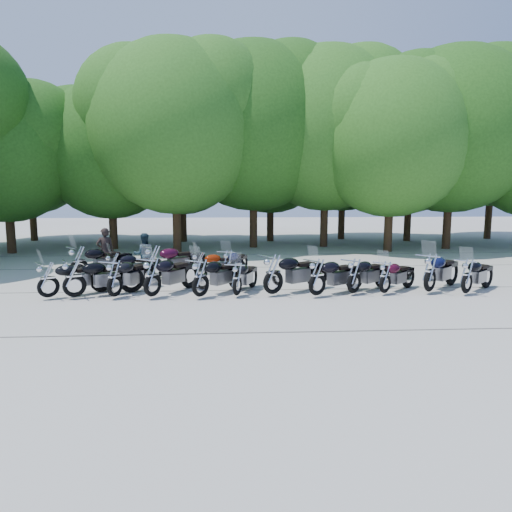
{
  "coord_description": "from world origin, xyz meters",
  "views": [
    {
      "loc": [
        -0.84,
        -12.77,
        3.08
      ],
      "look_at": [
        0.0,
        1.5,
        1.1
      ],
      "focal_mm": 32.0,
      "sensor_mm": 36.0,
      "label": 1
    }
  ],
  "objects": [
    {
      "name": "motorcycle_1",
      "position": [
        -5.36,
        0.57,
        0.66
      ],
      "size": [
        2.4,
        1.72,
        1.32
      ],
      "primitive_type": null,
      "rotation": [
        0.0,
        0.0,
        2.06
      ],
      "color": "black",
      "rests_on": "ground"
    },
    {
      "name": "motorcycle_10",
      "position": [
        5.3,
        0.65,
        0.7
      ],
      "size": [
        2.31,
        2.24,
        1.4
      ],
      "primitive_type": null,
      "rotation": [
        0.0,
        0.0,
        2.33
      ],
      "color": "black",
      "rests_on": "ground"
    },
    {
      "name": "motorcycle_5",
      "position": [
        -0.62,
        0.52,
        0.58
      ],
      "size": [
        1.32,
        2.15,
        1.17
      ],
      "primitive_type": null,
      "rotation": [
        0.0,
        0.0,
        2.78
      ],
      "color": "black",
      "rests_on": "ground"
    },
    {
      "name": "motorcycle_16",
      "position": [
        -0.9,
        3.31,
        0.6
      ],
      "size": [
        1.41,
        2.2,
        1.19
      ],
      "primitive_type": null,
      "rotation": [
        0.0,
        0.0,
        2.75
      ],
      "color": "black",
      "rests_on": "ground"
    },
    {
      "name": "tree_12",
      "position": [
        1.8,
        16.47,
        5.72
      ],
      "size": [
        7.88,
        7.88,
        9.67
      ],
      "color": "#3A2614",
      "rests_on": "ground"
    },
    {
      "name": "tree_4",
      "position": [
        0.54,
        13.09,
        6.64
      ],
      "size": [
        9.13,
        9.13,
        11.2
      ],
      "color": "#3A2614",
      "rests_on": "ground"
    },
    {
      "name": "tree_9",
      "position": [
        -13.53,
        17.59,
        5.52
      ],
      "size": [
        7.59,
        7.59,
        9.32
      ],
      "color": "#3A2614",
      "rests_on": "ground"
    },
    {
      "name": "tree_11",
      "position": [
        -3.76,
        16.43,
        5.49
      ],
      "size": [
        7.56,
        7.56,
        9.28
      ],
      "color": "#3A2614",
      "rests_on": "ground"
    },
    {
      "name": "tree_1",
      "position": [
        -12.04,
        11.24,
        5.06
      ],
      "size": [
        6.97,
        6.97,
        8.55
      ],
      "color": "#3A2614",
      "rests_on": "ground"
    },
    {
      "name": "tree_6",
      "position": [
        7.55,
        10.82,
        5.81
      ],
      "size": [
        8.0,
        8.0,
        9.82
      ],
      "color": "#3A2614",
      "rests_on": "ground"
    },
    {
      "name": "motorcycle_8",
      "position": [
        2.93,
        0.61,
        0.63
      ],
      "size": [
        2.13,
        1.97,
        1.26
      ],
      "primitive_type": null,
      "rotation": [
        0.0,
        0.0,
        2.28
      ],
      "color": "black",
      "rests_on": "ground"
    },
    {
      "name": "motorcycle_11",
      "position": [
        6.33,
        0.38,
        0.63
      ],
      "size": [
        2.13,
        1.95,
        1.25
      ],
      "primitive_type": null,
      "rotation": [
        0.0,
        0.0,
        2.27
      ],
      "color": "black",
      "rests_on": "ground"
    },
    {
      "name": "rider_0",
      "position": [
        -5.57,
        4.78,
        0.89
      ],
      "size": [
        0.75,
        0.62,
        1.77
      ],
      "primitive_type": "imported",
      "rotation": [
        0.0,
        0.0,
        3.5
      ],
      "color": "black",
      "rests_on": "ground"
    },
    {
      "name": "tree_10",
      "position": [
        -8.29,
        16.97,
        5.66
      ],
      "size": [
        7.78,
        7.78,
        9.55
      ],
      "color": "#3A2614",
      "rests_on": "ground"
    },
    {
      "name": "motorcycle_6",
      "position": [
        0.46,
        0.59,
        0.71
      ],
      "size": [
        2.54,
        2.02,
        1.43
      ],
      "primitive_type": null,
      "rotation": [
        0.0,
        0.0,
        2.15
      ],
      "color": "black",
      "rests_on": "ground"
    },
    {
      "name": "motorcycle_13",
      "position": [
        -4.83,
        3.08,
        0.58
      ],
      "size": [
        2.11,
        1.51,
        1.16
      ],
      "primitive_type": null,
      "rotation": [
        0.0,
        0.0,
        2.05
      ],
      "color": "black",
      "rests_on": "ground"
    },
    {
      "name": "motorcycle_14",
      "position": [
        -3.49,
        3.29,
        0.71
      ],
      "size": [
        2.47,
        2.1,
        1.42
      ],
      "primitive_type": null,
      "rotation": [
        0.0,
        0.0,
        2.21
      ],
      "color": "#35071F",
      "rests_on": "ground"
    },
    {
      "name": "motorcycle_9",
      "position": [
        3.87,
        0.57,
        0.58
      ],
      "size": [
        1.96,
        1.83,
        1.17
      ],
      "primitive_type": null,
      "rotation": [
        0.0,
        0.0,
        2.29
      ],
      "color": "#320617",
      "rests_on": "ground"
    },
    {
      "name": "tree_13",
      "position": [
        6.69,
        17.47,
        6.04
      ],
      "size": [
        8.31,
        8.31,
        10.2
      ],
      "color": "#3A2614",
      "rests_on": "ground"
    },
    {
      "name": "tree_5",
      "position": [
        4.61,
        13.2,
        6.57
      ],
      "size": [
        9.04,
        9.04,
        11.1
      ],
      "color": "#3A2614",
      "rests_on": "ground"
    },
    {
      "name": "motorcycle_3",
      "position": [
        -3.1,
        0.48,
        0.69
      ],
      "size": [
        1.95,
        2.43,
        1.37
      ],
      "primitive_type": null,
      "rotation": [
        0.0,
        0.0,
        2.56
      ],
      "color": "black",
      "rests_on": "ground"
    },
    {
      "name": "motorcycle_0",
      "position": [
        -6.1,
        0.56,
        0.62
      ],
      "size": [
        2.16,
        1.85,
        1.24
      ],
      "primitive_type": null,
      "rotation": [
        0.0,
        0.0,
        2.21
      ],
      "color": "black",
      "rests_on": "ground"
    },
    {
      "name": "motorcycle_12",
      "position": [
        -6.11,
        3.34,
        0.7
      ],
      "size": [
        2.35,
        2.23,
        1.4
      ],
      "primitive_type": null,
      "rotation": [
        0.0,
        0.0,
        2.3
      ],
      "color": "black",
      "rests_on": "ground"
    },
    {
      "name": "tree_14",
      "position": [
        10.68,
        16.09,
        5.83
      ],
      "size": [
        8.02,
        8.02,
        9.84
      ],
      "color": "#3A2614",
      "rests_on": "ground"
    },
    {
      "name": "tree_3",
      "position": [
        -3.57,
        11.24,
        6.32
      ],
      "size": [
        8.7,
        8.7,
        10.67
      ],
      "color": "#3A2614",
      "rests_on": "ground"
    },
    {
      "name": "motorcycle_2",
      "position": [
        -4.2,
        0.54,
        0.64
      ],
      "size": [
        1.59,
        2.36,
        1.29
      ],
      "primitive_type": null,
      "rotation": [
        0.0,
        0.0,
        2.71
      ],
      "color": "black",
      "rests_on": "ground"
    },
    {
      "name": "tree_15",
      "position": [
        16.61,
        17.02,
        7.03
      ],
      "size": [
        9.67,
        9.67,
        11.86
      ],
      "color": "#3A2614",
      "rests_on": "ground"
    },
    {
      "name": "rider_1",
      "position": [
        -4.05,
        4.41,
        0.8
      ],
      "size": [
        0.91,
        0.8,
        1.59
      ],
      "primitive_type": "imported",
      "rotation": [
        0.0,
        0.0,
        3.43
      ],
      "color": "#1C323C",
      "rests_on": "ground"
    },
    {
      "name": "motorcycle_15",
      "position": [
        -1.88,
        3.19,
        0.58
      ],
      "size": [
        2.12,
        1.44,
        1.16
      ],
      "primitive_type": null,
      "rotation": [
        0.0,
        0.0,
        2.01
      ],
      "color": "maroon",
      "rests_on": "ground"
    },
    {
      "name": "tree_2",
      "position": [
        -7.25,
        12.84,
        5.31
      ],
      "size": [
        7.31,
        7.31,
        8.97
      ],
      "color": "#3A2614",
      "rests_on": "ground"
    },
    {
      "name": "tree_7",
      "position": [
        11.2,
        11.78,
        6.39
      ],
      "size": [
        8.79,
        8.79,
        10.79
      ],
      "color": "#3A2614",
      "rests_on": "ground"
    },
    {
      "name": "motorcycle_7",
      "position": [
        1.75,
        0.35,
        0.66
      ],
      "size": [
        2.32,
        1.89,
        1.31
      ],
      "primitive_type": null,
      "rotation": [
        0.0,
        0.0,
        2.17
      ],
      "color": "black",
      "rests_on": "ground"
    },
    {
      "name": "motorcycle_4",
      "position": [
        -1.69,
        0.39,
        0.66
      ],
      "size": [
        2.06,
        2.26,
        1.33
      ],
      "primitive_type": null,
      "rotation": [
        0.0,
        0.0,
        2.44
      ],
      "color": "black",
      "rests_on": "ground"
    },
    {
      "name": "ground",
      "position": [
        0.0,
        0.0,
        0.0
      ],
      "size": [
        90.0,
        90.0,
        0.0
      ],
      "primitive_type": "plane",
      "color": "#9B968C",
      "rests_on": "ground"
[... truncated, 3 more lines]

